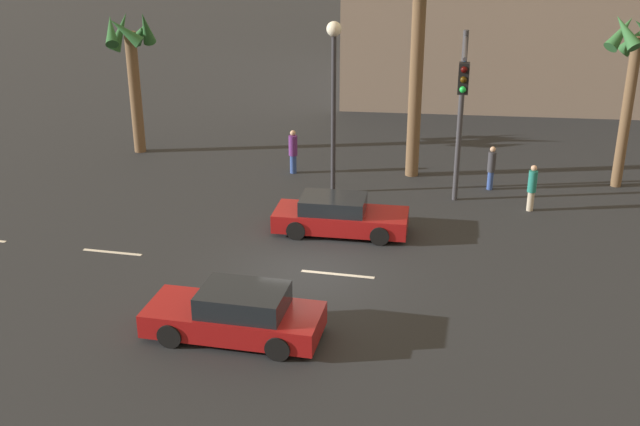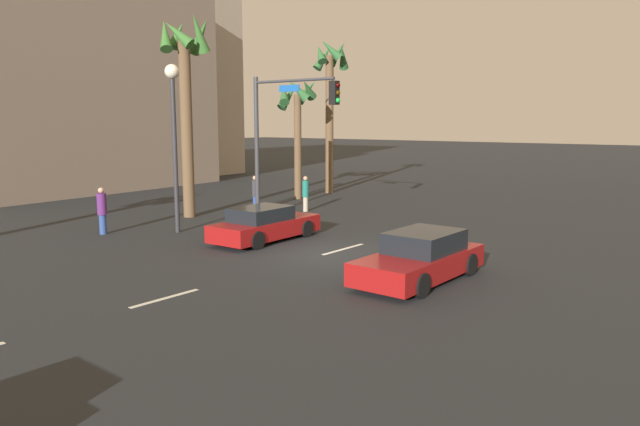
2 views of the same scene
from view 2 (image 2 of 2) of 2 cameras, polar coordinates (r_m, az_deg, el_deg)
ground_plane at (r=19.76m, az=0.74°, el=-3.95°), size 220.00×220.00×0.00m
lane_stripe_2 at (r=15.35m, az=-14.70°, el=-7.96°), size 2.02×0.14×0.01m
lane_stripe_3 at (r=20.44m, az=2.27°, el=-3.51°), size 2.25×0.14×0.01m
car_0 at (r=21.93m, az=-5.36°, el=-1.13°), size 4.59×2.03×1.28m
car_1 at (r=16.63m, az=9.66°, el=-4.30°), size 4.53×1.94×1.35m
traffic_signal at (r=26.06m, az=-3.68°, el=8.60°), size 0.41×4.70×6.34m
streetlamp at (r=23.86m, az=-13.94°, el=8.99°), size 0.56×0.56×6.55m
pedestrian_0 at (r=28.93m, az=-1.41°, el=1.96°), size 0.44×0.44×1.74m
pedestrian_1 at (r=24.54m, az=-20.28°, el=0.31°), size 0.43×0.43×1.84m
pedestrian_2 at (r=29.23m, az=-6.28°, el=2.00°), size 0.33×0.33×1.75m
palm_tree_1 at (r=36.54m, az=1.03°, el=12.06°), size 2.38×2.59×9.26m
palm_tree_2 at (r=33.70m, az=-2.23°, el=10.02°), size 2.34×2.43×6.83m
palm_tree_3 at (r=27.75m, az=-12.81°, el=12.26°), size 2.49×2.35×9.09m
building_0 at (r=51.81m, az=-21.87°, el=13.96°), size 20.11×17.54×19.19m
building_1 at (r=44.74m, az=-24.80°, el=10.92°), size 18.45×16.50×13.31m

